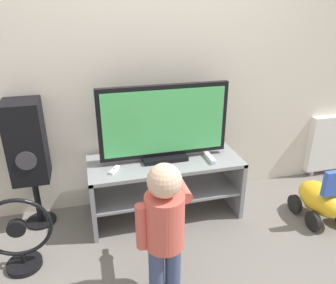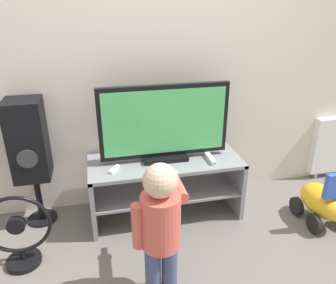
% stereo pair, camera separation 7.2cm
% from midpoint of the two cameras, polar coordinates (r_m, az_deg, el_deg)
% --- Properties ---
extents(ground_plane, '(16.00, 16.00, 0.00)m').
position_cam_midpoint_polar(ground_plane, '(2.86, 1.46, -15.11)').
color(ground_plane, slate).
extents(wall_back, '(10.00, 0.06, 2.60)m').
position_cam_midpoint_polar(wall_back, '(2.86, -1.30, 13.73)').
color(wall_back, silver).
rests_on(wall_back, ground_plane).
extents(tv_stand, '(1.29, 0.52, 0.54)m').
position_cam_midpoint_polar(tv_stand, '(2.87, 0.26, -6.36)').
color(tv_stand, gray).
rests_on(tv_stand, ground_plane).
extents(television, '(1.07, 0.20, 0.64)m').
position_cam_midpoint_polar(television, '(2.68, 0.16, 3.13)').
color(television, black).
rests_on(television, tv_stand).
extents(game_console, '(0.04, 0.20, 0.04)m').
position_cam_midpoint_polar(game_console, '(2.80, 8.12, -2.86)').
color(game_console, white).
rests_on(game_console, tv_stand).
extents(remote_primary, '(0.10, 0.13, 0.03)m').
position_cam_midpoint_polar(remote_primary, '(2.65, -8.57, -4.69)').
color(remote_primary, white).
rests_on(remote_primary, tv_stand).
extents(child, '(0.36, 0.52, 0.95)m').
position_cam_midpoint_polar(child, '(2.04, -0.23, -13.57)').
color(child, '#3F4C72').
rests_on(child, ground_plane).
extents(speaker_tower, '(0.28, 0.29, 1.10)m').
position_cam_midpoint_polar(speaker_tower, '(2.82, -22.43, -0.19)').
color(speaker_tower, black).
rests_on(speaker_tower, ground_plane).
extents(floor_fan, '(0.48, 0.25, 0.58)m').
position_cam_midpoint_polar(floor_fan, '(2.62, -23.88, -14.57)').
color(floor_fan, black).
rests_on(floor_fan, ground_plane).
extents(ride_on_toy, '(0.34, 0.47, 0.54)m').
position_cam_midpoint_polar(ride_on_toy, '(3.15, 26.02, -9.25)').
color(ride_on_toy, gold).
rests_on(ride_on_toy, ground_plane).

